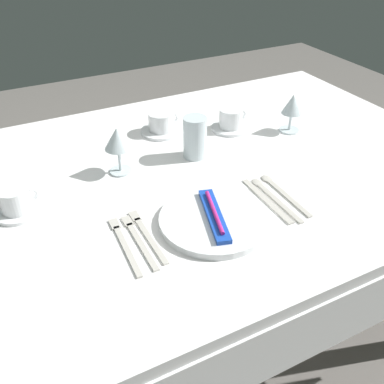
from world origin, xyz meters
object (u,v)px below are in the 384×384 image
at_px(toothbrush_package, 214,215).
at_px(coffee_cup_right, 161,121).
at_px(wine_glass_left, 118,141).
at_px(drink_tumbler, 195,137).
at_px(spoon_soup, 270,194).
at_px(dinner_plate, 214,220).
at_px(fork_salad, 124,243).
at_px(coffee_cup_far, 231,118).
at_px(wine_glass_centre, 292,106).
at_px(fork_outer, 146,234).
at_px(fork_inner, 138,239).
at_px(coffee_cup_left, 15,199).
at_px(dinner_knife, 268,201).
at_px(spoon_dessert, 279,190).

relative_size(toothbrush_package, coffee_cup_right, 1.99).
height_order(wine_glass_left, drink_tumbler, wine_glass_left).
bearing_deg(spoon_soup, wine_glass_left, 136.95).
bearing_deg(coffee_cup_right, dinner_plate, -99.52).
distance_m(fork_salad, coffee_cup_right, 0.58).
height_order(coffee_cup_far, wine_glass_centre, wine_glass_centre).
bearing_deg(wine_glass_left, wine_glass_centre, -0.87).
xyz_separation_m(toothbrush_package, fork_outer, (-0.17, 0.04, -0.02)).
relative_size(coffee_cup_right, coffee_cup_far, 1.05).
relative_size(wine_glass_centre, drink_tumbler, 1.01).
bearing_deg(fork_inner, coffee_cup_left, 134.09).
relative_size(dinner_knife, spoon_soup, 0.99).
bearing_deg(wine_glass_centre, dinner_knife, -134.69).
height_order(fork_salad, drink_tumbler, drink_tumbler).
xyz_separation_m(toothbrush_package, coffee_cup_left, (-0.42, 0.27, 0.02)).
distance_m(fork_outer, dinner_knife, 0.34).
bearing_deg(wine_glass_left, toothbrush_package, -69.57).
distance_m(spoon_soup, coffee_cup_right, 0.49).
relative_size(dinner_plate, wine_glass_centre, 2.08).
relative_size(coffee_cup_far, wine_glass_left, 0.72).
distance_m(wine_glass_centre, drink_tumbler, 0.37).
distance_m(fork_inner, spoon_soup, 0.39).
bearing_deg(fork_outer, wine_glass_left, 82.19).
bearing_deg(wine_glass_centre, coffee_cup_far, 149.02).
height_order(fork_salad, spoon_soup, spoon_soup).
bearing_deg(spoon_dessert, coffee_cup_far, 78.64).
bearing_deg(coffee_cup_right, fork_outer, -117.70).
bearing_deg(dinner_knife, drink_tumbler, 100.92).
distance_m(dinner_knife, spoon_soup, 0.03).
bearing_deg(dinner_plate, dinner_knife, 4.00).
bearing_deg(dinner_plate, fork_salad, 173.46).
height_order(fork_salad, spoon_dessert, spoon_dessert).
xyz_separation_m(fork_salad, coffee_cup_right, (0.31, 0.49, 0.04)).
height_order(fork_outer, coffee_cup_left, coffee_cup_left).
bearing_deg(coffee_cup_far, dinner_knife, -108.33).
xyz_separation_m(spoon_soup, wine_glass_left, (-0.32, 0.30, 0.10)).
height_order(spoon_dessert, coffee_cup_right, coffee_cup_right).
bearing_deg(toothbrush_package, dinner_plate, 90.00).
height_order(toothbrush_package, coffee_cup_left, coffee_cup_left).
height_order(dinner_plate, coffee_cup_far, coffee_cup_far).
relative_size(spoon_soup, coffee_cup_left, 2.28).
distance_m(coffee_cup_left, wine_glass_left, 0.31).
height_order(spoon_soup, spoon_dessert, same).
bearing_deg(dinner_knife, toothbrush_package, -176.00).
bearing_deg(drink_tumbler, fork_outer, -134.41).
xyz_separation_m(dinner_plate, fork_salad, (-0.23, 0.03, -0.01)).
xyz_separation_m(fork_salad, coffee_cup_left, (-0.20, 0.24, 0.04)).
distance_m(coffee_cup_right, wine_glass_centre, 0.44).
bearing_deg(wine_glass_left, drink_tumbler, -4.16).
bearing_deg(drink_tumbler, coffee_cup_right, 97.12).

